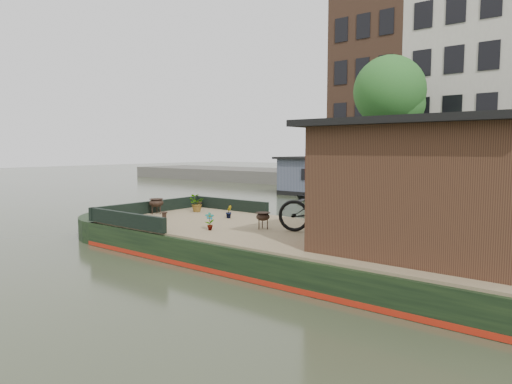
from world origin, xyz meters
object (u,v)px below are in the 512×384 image
Objects in this scene: bicycle at (325,208)px; dinghy at (327,195)px; brazier_front at (263,221)px; potted_plant_a at (210,221)px; brazier_rear at (156,206)px; cabin at (428,185)px.

bicycle reaches higher than dinghy.
brazier_front is at bearing -154.25° from dinghy.
potted_plant_a is 1.26m from brazier_front.
bicycle is at bearing 4.46° from brazier_rear.
cabin is 1.86× the size of bicycle.
dinghy is at bearing 112.47° from brazier_front.
cabin is 2.51m from bicycle.
cabin is at bearing -120.77° from bicycle.
potted_plant_a is 12.36m from dinghy.
brazier_front is at bearing 86.40° from bicycle.
cabin is 13.72m from dinghy.
brazier_front is at bearing -0.63° from brazier_rear.
cabin is 1.32× the size of dinghy.
cabin is 8.84× the size of brazier_rear.
bicycle is 5.12× the size of potted_plant_a.
brazier_rear reaches higher than dinghy.
brazier_front is at bearing 46.01° from potted_plant_a.
cabin is 9.52× the size of potted_plant_a.
bicycle is 12.03m from dinghy.
cabin reaches higher than brazier_rear.
bicycle is at bearing 30.95° from potted_plant_a.
cabin reaches higher than potted_plant_a.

